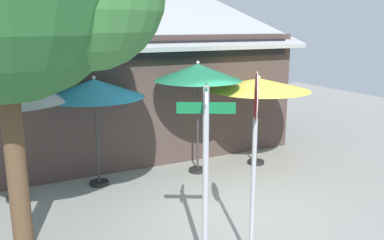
% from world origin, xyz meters
% --- Properties ---
extents(ground_plane, '(28.00, 28.00, 0.10)m').
position_xyz_m(ground_plane, '(0.00, 0.00, -0.05)').
color(ground_plane, gray).
extents(cafe_building, '(9.82, 5.88, 4.78)m').
position_xyz_m(cafe_building, '(-0.77, 5.61, 1.79)').
color(cafe_building, '#473833').
rests_on(cafe_building, ground).
extents(street_sign_post, '(0.75, 0.80, 2.83)m').
position_xyz_m(street_sign_post, '(-1.48, -1.71, 1.74)').
color(street_sign_post, '#A8AAB2').
rests_on(street_sign_post, ground).
extents(stop_sign, '(0.41, 0.63, 3.00)m').
position_xyz_m(stop_sign, '(-0.75, -1.89, 2.07)').
color(stop_sign, '#A8AAB2').
rests_on(stop_sign, ground).
extents(patio_umbrella_ivory_left, '(2.41, 2.41, 2.58)m').
position_xyz_m(patio_umbrella_ivory_left, '(-3.87, 2.30, 2.30)').
color(patio_umbrella_ivory_left, black).
rests_on(patio_umbrella_ivory_left, ground).
extents(patio_umbrella_teal_center, '(2.23, 2.23, 2.55)m').
position_xyz_m(patio_umbrella_teal_center, '(-2.08, 2.36, 2.26)').
color(patio_umbrella_teal_center, black).
rests_on(patio_umbrella_teal_center, ground).
extents(patio_umbrella_forest_green_right, '(2.14, 2.14, 2.81)m').
position_xyz_m(patio_umbrella_forest_green_right, '(0.38, 2.09, 2.51)').
color(patio_umbrella_forest_green_right, black).
rests_on(patio_umbrella_forest_green_right, ground).
extents(patio_umbrella_mustard_far_right, '(2.67, 2.67, 2.38)m').
position_xyz_m(patio_umbrella_mustard_far_right, '(2.07, 1.93, 2.14)').
color(patio_umbrella_mustard_far_right, black).
rests_on(patio_umbrella_mustard_far_right, ground).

